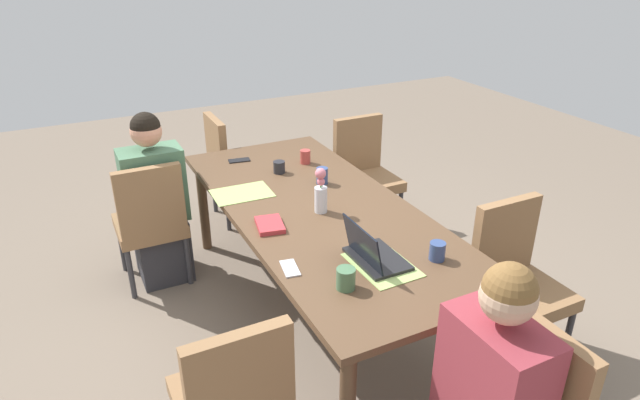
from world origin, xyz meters
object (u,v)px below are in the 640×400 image
object	(u,v)px
book_red_cover	(270,225)
flower_vase	(321,191)
chair_near_right_far	(234,397)
chair_near_left_mid	(151,218)
coffee_mug_near_left	(437,251)
chair_far_right_mid	(364,169)
laptop_head_right_left_near	(373,254)
chair_far_right_near	(515,274)
person_near_left_mid	(157,208)
coffee_mug_far_left	(279,167)
phone_silver	(290,268)
coffee_mug_centre_right	(346,279)
chair_head_left_left_far	(231,163)
coffee_mug_near_right	(322,176)
dining_table	(320,218)
phone_black	(239,160)

from	to	relation	value
book_red_cover	flower_vase	bearing A→B (deg)	108.71
chair_near_right_far	chair_near_left_mid	bearing A→B (deg)	179.81
coffee_mug_near_left	chair_far_right_mid	bearing A→B (deg)	160.57
laptop_head_right_left_near	flower_vase	bearing A→B (deg)	178.16
chair_far_right_near	chair_far_right_mid	bearing A→B (deg)	178.74
person_near_left_mid	coffee_mug_far_left	size ratio (longest dim) A/B	14.69
flower_vase	coffee_mug_far_left	size ratio (longest dim) A/B	3.33
chair_far_right_mid	coffee_mug_near_left	distance (m)	1.81
chair_near_left_mid	chair_far_right_mid	distance (m)	1.71
chair_near_right_far	laptop_head_right_left_near	distance (m)	0.92
flower_vase	book_red_cover	xyz separation A→B (m)	(0.04, -0.33, -0.12)
coffee_mug_near_left	phone_silver	distance (m)	0.73
coffee_mug_near_left	coffee_mug_centre_right	size ratio (longest dim) A/B	0.92
chair_head_left_left_far	coffee_mug_far_left	distance (m)	0.95
laptop_head_right_left_near	coffee_mug_near_right	size ratio (longest dim) A/B	2.97
chair_head_left_left_far	coffee_mug_far_left	size ratio (longest dim) A/B	11.07
flower_vase	coffee_mug_far_left	world-z (taller)	flower_vase
coffee_mug_near_right	phone_silver	size ratio (longest dim) A/B	0.72
flower_vase	chair_near_right_far	bearing A→B (deg)	-43.07
chair_far_right_mid	flower_vase	bearing A→B (deg)	-42.14
dining_table	book_red_cover	xyz separation A→B (m)	(0.09, -0.35, 0.08)
flower_vase	coffee_mug_near_left	xyz separation A→B (m)	(0.72, 0.28, -0.08)
person_near_left_mid	coffee_mug_far_left	xyz separation A→B (m)	(0.27, 0.79, 0.26)
chair_far_right_mid	phone_silver	bearing A→B (deg)	-41.49
chair_far_right_near	phone_silver	distance (m)	1.29
phone_black	coffee_mug_far_left	bearing A→B (deg)	-53.62
laptop_head_right_left_near	phone_silver	distance (m)	0.41
coffee_mug_near_right	book_red_cover	size ratio (longest dim) A/B	0.54
person_near_left_mid	phone_silver	world-z (taller)	person_near_left_mid
chair_near_left_mid	chair_far_right_near	distance (m)	2.30
chair_near_left_mid	chair_far_right_mid	size ratio (longest dim) A/B	1.00
phone_black	chair_far_right_near	bearing A→B (deg)	-51.01
chair_near_left_mid	phone_silver	size ratio (longest dim) A/B	6.00
dining_table	laptop_head_right_left_near	distance (m)	0.66
chair_near_right_far	laptop_head_right_left_near	size ratio (longest dim) A/B	2.81
chair_near_left_mid	coffee_mug_far_left	distance (m)	0.92
chair_near_left_mid	coffee_mug_near_right	bearing A→B (deg)	64.51
coffee_mug_near_right	coffee_mug_near_left	bearing A→B (deg)	4.70
book_red_cover	coffee_mug_centre_right	bearing A→B (deg)	18.70
person_near_left_mid	dining_table	bearing A→B (deg)	42.36
chair_head_left_left_far	chair_far_right_near	xyz separation A→B (m)	(2.28, 0.88, 0.00)
chair_near_left_mid	person_near_left_mid	size ratio (longest dim) A/B	0.75
coffee_mug_far_left	book_red_cover	bearing A→B (deg)	-26.53
chair_near_right_far	coffee_mug_far_left	bearing A→B (deg)	151.15
coffee_mug_centre_right	laptop_head_right_left_near	bearing A→B (deg)	121.04
person_near_left_mid	coffee_mug_near_right	xyz separation A→B (m)	(0.56, 0.97, 0.27)
dining_table	chair_far_right_near	world-z (taller)	chair_far_right_near
laptop_head_right_left_near	phone_silver	xyz separation A→B (m)	(-0.12, -0.39, -0.04)
chair_far_right_mid	laptop_head_right_left_near	size ratio (longest dim) A/B	2.81
chair_head_left_left_far	chair_near_right_far	bearing A→B (deg)	-17.96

